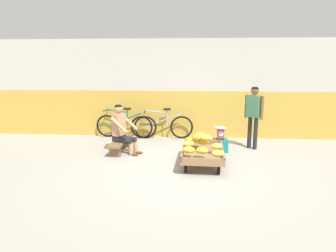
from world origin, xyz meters
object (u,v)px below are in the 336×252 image
banana_cart (203,153)px  weighing_scale (221,133)px  customer_adult (254,111)px  plastic_crate (220,145)px  low_bench (120,144)px  bicycle_far_left (163,126)px  bicycle_near_left (124,125)px  vendor_seated (122,129)px

banana_cart → weighing_scale: 1.12m
banana_cart → customer_adult: bearing=46.3°
banana_cart → plastic_crate: 1.10m
low_bench → weighing_scale: (2.40, 0.22, 0.25)m
plastic_crate → bicycle_far_left: bearing=141.7°
plastic_crate → bicycle_near_left: bearing=155.6°
low_bench → plastic_crate: (2.40, 0.22, -0.05)m
weighing_scale → plastic_crate: bearing=90.0°
plastic_crate → customer_adult: bearing=21.6°
bicycle_near_left → plastic_crate: bearing=-24.4°
weighing_scale → customer_adult: customer_adult is taller
vendor_seated → banana_cart: bearing=-21.8°
bicycle_near_left → bicycle_far_left: 1.12m
low_bench → vendor_seated: bearing=-24.2°
vendor_seated → bicycle_far_left: 1.66m
bicycle_far_left → low_bench: bearing=-123.5°
plastic_crate → weighing_scale: size_ratio=1.20×
banana_cart → low_bench: 2.10m
customer_adult → bicycle_near_left: bearing=165.9°
low_bench → bicycle_near_left: (-0.20, 1.40, 0.15)m
bicycle_near_left → bicycle_far_left: bearing=-0.6°
weighing_scale → bicycle_near_left: bearing=155.5°
bicycle_far_left → customer_adult: size_ratio=1.08×
bicycle_near_left → customer_adult: (3.41, -0.86, 0.60)m
weighing_scale → bicycle_near_left: 2.86m
customer_adult → plastic_crate: bearing=-158.4°
low_bench → vendor_seated: 0.38m
vendor_seated → low_bench: bearing=155.8°
bicycle_near_left → bicycle_far_left: (1.12, -0.01, 0.00)m
banana_cart → vendor_seated: 2.04m
bicycle_far_left → bicycle_near_left: bearing=179.4°
low_bench → vendor_seated: vendor_seated is taller
low_bench → bicycle_near_left: 1.42m
bicycle_near_left → banana_cart: bearing=-45.4°
low_bench → banana_cart: bearing=-21.9°
bicycle_far_left → weighing_scale: bearing=-38.3°
weighing_scale → bicycle_far_left: (-1.48, 1.17, -0.10)m
banana_cart → bicycle_far_left: bearing=115.4°
banana_cart → bicycle_near_left: bicycle_near_left is taller
banana_cart → bicycle_far_left: bicycle_far_left is taller
banana_cart → weighing_scale: (0.45, 1.00, 0.21)m
plastic_crate → bicycle_far_left: bicycle_far_left is taller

